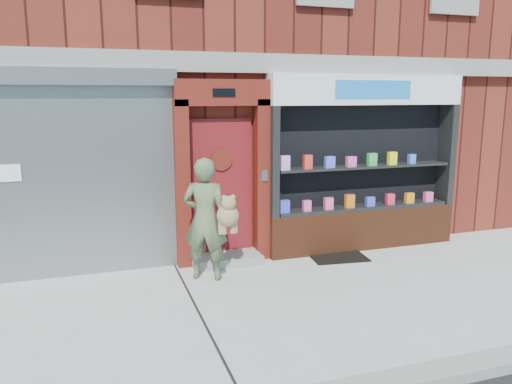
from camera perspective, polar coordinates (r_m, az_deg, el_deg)
name	(u,v)px	position (r m, az deg, el deg)	size (l,w,h in m)	color
ground	(314,298)	(6.85, 6.61, -11.96)	(80.00, 80.00, 0.00)	#9E9E99
curb	(411,380)	(5.17, 17.34, -19.83)	(60.00, 0.30, 0.12)	gray
building	(207,36)	(12.07, -5.58, 17.36)	(12.00, 8.16, 8.00)	#541913
shutter_bay	(70,162)	(7.69, -20.48, 3.27)	(3.10, 0.30, 3.04)	gray
red_door_bay	(223,173)	(7.90, -3.83, 2.22)	(1.52, 0.58, 2.90)	#56150E
pharmacy_bay	(363,171)	(8.82, 12.15, 2.37)	(3.50, 0.41, 3.00)	#5B2915
woman	(207,219)	(7.24, -5.60, -3.05)	(0.84, 0.68, 1.80)	#52613F
doormat	(338,257)	(8.49, 9.37, -7.32)	(0.91, 0.64, 0.02)	black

